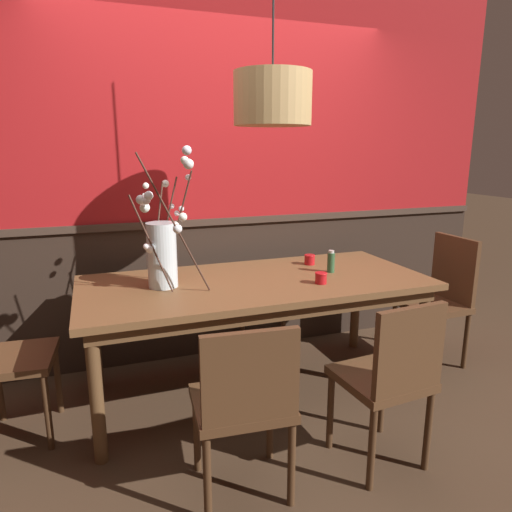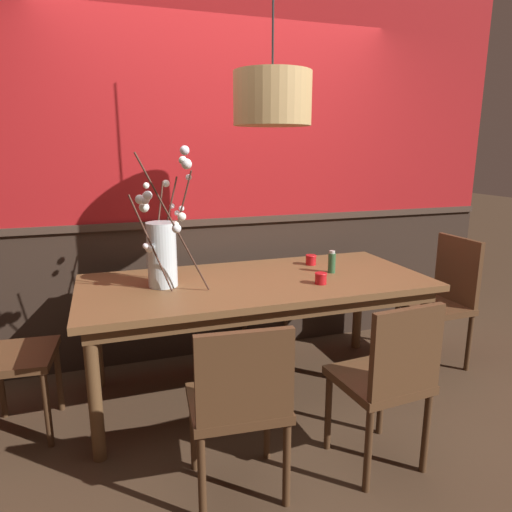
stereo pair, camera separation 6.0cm
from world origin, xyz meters
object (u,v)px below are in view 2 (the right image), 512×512
chair_near_side_right (388,376)px  vase_with_blossoms (162,252)px  chair_head_east_end (443,295)px  candle_holder_nearer_center (311,260)px  condiment_bottle (332,262)px  chair_far_side_right (256,276)px  pendant_lamp (272,99)px  chair_near_side_left (240,400)px  dining_table (256,291)px  candle_holder_nearer_edge (321,278)px  chair_head_west_end (3,347)px

chair_near_side_right → vase_with_blossoms: bearing=134.3°
chair_near_side_right → chair_head_east_end: (1.10, 0.90, 0.02)m
candle_holder_nearer_center → condiment_bottle: 0.25m
chair_far_side_right → pendant_lamp: size_ratio=0.89×
chair_head_east_end → chair_near_side_left: (-1.84, -0.86, -0.03)m
dining_table → chair_far_side_right: (0.30, 0.89, -0.17)m
candle_holder_nearer_center → condiment_bottle: condiment_bottle is taller
chair_near_side_left → candle_holder_nearer_edge: chair_near_side_left is taller
chair_head_west_end → vase_with_blossoms: (0.90, 0.03, 0.47)m
chair_far_side_right → chair_head_east_end: size_ratio=1.01×
chair_near_side_left → condiment_bottle: (0.91, 0.89, 0.35)m
condiment_bottle → candle_holder_nearer_center: bearing=99.8°
candle_holder_nearer_center → chair_far_side_right: bearing=107.0°
candle_holder_nearer_edge → vase_with_blossoms: bearing=164.7°
dining_table → chair_head_east_end: chair_head_east_end is taller
chair_near_side_right → chair_near_side_left: (-0.74, 0.04, -0.01)m
chair_near_side_right → candle_holder_nearer_center: chair_near_side_right is taller
chair_head_east_end → chair_near_side_left: bearing=-154.8°
chair_head_west_end → condiment_bottle: size_ratio=6.17×
dining_table → chair_head_west_end: (-1.47, 0.00, -0.17)m
condiment_bottle → chair_head_east_end: bearing=-1.4°
pendant_lamp → vase_with_blossoms: bearing=169.6°
chair_far_side_right → condiment_bottle: size_ratio=6.46×
chair_head_west_end → condiment_bottle: condiment_bottle is taller
chair_near_side_right → pendant_lamp: pendant_lamp is taller
candle_holder_nearer_center → chair_head_west_end: bearing=-173.2°
chair_near_side_right → condiment_bottle: (0.17, 0.93, 0.34)m
candle_holder_nearer_center → candle_holder_nearer_edge: candle_holder_nearer_center is taller
chair_near_side_left → vase_with_blossoms: vase_with_blossoms is taller
dining_table → chair_far_side_right: bearing=71.6°
vase_with_blossoms → chair_head_west_end: bearing=-177.8°
candle_holder_nearer_edge → chair_head_west_end: bearing=173.2°
chair_near_side_right → candle_holder_nearer_center: 1.21m
chair_head_west_end → chair_near_side_left: bearing=-39.0°
chair_near_side_right → chair_head_east_end: bearing=39.5°
condiment_bottle → chair_near_side_right: bearing=-100.3°
dining_table → pendant_lamp: 1.17m
vase_with_blossoms → candle_holder_nearer_center: vase_with_blossoms is taller
chair_head_east_end → vase_with_blossoms: (-2.04, 0.06, 0.46)m
chair_near_side_right → chair_head_east_end: chair_head_east_end is taller
pendant_lamp → chair_near_side_left: bearing=-118.8°
dining_table → chair_far_side_right: 0.95m
vase_with_blossoms → condiment_bottle: (1.11, -0.04, -0.15)m
vase_with_blossoms → pendant_lamp: (0.65, -0.12, 0.87)m
chair_head_west_end → vase_with_blossoms: size_ratio=1.12×
chair_head_west_end → dining_table: bearing=-0.1°
chair_near_side_left → vase_with_blossoms: size_ratio=1.05×
candle_holder_nearer_center → candle_holder_nearer_edge: bearing=-107.9°
chair_head_east_end → vase_with_blossoms: size_ratio=1.16×
chair_head_east_end → pendant_lamp: (-1.39, -0.06, 1.34)m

